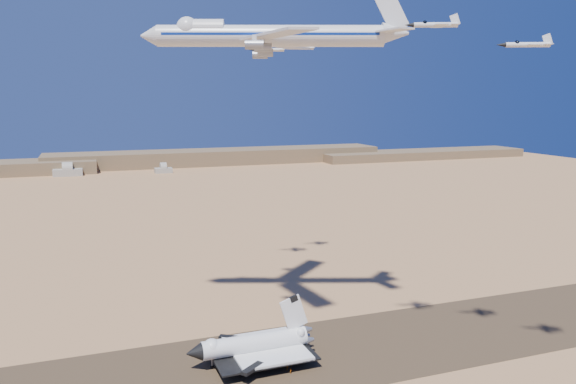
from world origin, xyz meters
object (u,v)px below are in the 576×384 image
object	(u,v)px
carrier_747	(263,36)
crew_a	(291,364)
crew_b	(291,371)
crew_c	(287,367)
chase_jet_b	(527,45)
chase_jet_a	(434,25)
chase_jet_e	(300,48)
chase_jet_d	(269,50)
shuttle	(254,345)

from	to	relation	value
carrier_747	crew_a	distance (m)	105.58
crew_b	crew_c	distance (m)	2.51
crew_c	chase_jet_b	distance (m)	115.28
crew_c	carrier_747	bearing A→B (deg)	-41.55
crew_b	chase_jet_b	bearing A→B (deg)	-121.56
crew_a	chase_jet_a	world-z (taller)	chase_jet_a
chase_jet_e	chase_jet_d	bearing A→B (deg)	-144.43
chase_jet_d	crew_b	bearing A→B (deg)	-86.26
crew_c	chase_jet_a	size ratio (longest dim) A/B	0.11
shuttle	crew_c	world-z (taller)	shuttle
crew_b	shuttle	bearing A→B (deg)	29.15
chase_jet_b	chase_jet_e	bearing A→B (deg)	122.87
chase_jet_a	chase_jet_b	bearing A→B (deg)	-9.18
crew_a	chase_jet_e	world-z (taller)	chase_jet_e
carrier_747	chase_jet_b	bearing A→B (deg)	-26.63
shuttle	chase_jet_b	world-z (taller)	chase_jet_b
chase_jet_e	carrier_747	bearing A→B (deg)	-109.52
chase_jet_b	chase_jet_e	xyz separation A→B (m)	(-20.04, 115.39, 7.88)
chase_jet_a	chase_jet_e	bearing A→B (deg)	111.61
shuttle	crew_b	world-z (taller)	shuttle
crew_c	chase_jet_d	distance (m)	130.83
crew_a	chase_jet_d	distance (m)	129.68
crew_b	chase_jet_e	xyz separation A→B (m)	(37.40, 89.48, 103.59)
chase_jet_a	carrier_747	bearing A→B (deg)	149.32
crew_a	chase_jet_a	distance (m)	108.72
crew_b	crew_c	size ratio (longest dim) A/B	1.00
crew_a	crew_b	bearing A→B (deg)	161.10
chase_jet_a	chase_jet_e	xyz separation A→B (m)	(0.58, 102.94, 2.18)
crew_c	chase_jet_b	world-z (taller)	chase_jet_b
carrier_747	chase_jet_e	size ratio (longest dim) A/B	6.08
chase_jet_d	chase_jet_e	bearing A→B (deg)	41.14
chase_jet_a	crew_a	bearing A→B (deg)	175.61
crew_c	chase_jet_b	xyz separation A→B (m)	(57.63, -28.42, 95.71)
chase_jet_b	crew_b	bearing A→B (deg)	178.73
chase_jet_e	crew_a	bearing A→B (deg)	-100.55
chase_jet_b	shuttle	bearing A→B (deg)	173.52
shuttle	chase_jet_a	size ratio (longest dim) A/B	2.83
crew_b	chase_jet_b	distance (m)	114.60
chase_jet_e	chase_jet_a	bearing A→B (deg)	-78.18
chase_jet_a	chase_jet_b	size ratio (longest dim) A/B	1.03
shuttle	crew_b	bearing A→B (deg)	-54.80
chase_jet_a	chase_jet_d	bearing A→B (deg)	121.67
crew_a	chase_jet_a	xyz separation A→B (m)	(35.18, -17.40, 101.39)
carrier_747	shuttle	bearing A→B (deg)	-96.78
chase_jet_a	chase_jet_d	size ratio (longest dim) A/B	0.96
carrier_747	chase_jet_b	distance (m)	80.46
shuttle	chase_jet_d	bearing A→B (deg)	66.68
crew_a	crew_b	size ratio (longest dim) A/B	1.03
crew_a	crew_b	world-z (taller)	crew_a
shuttle	chase_jet_d	distance (m)	123.61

